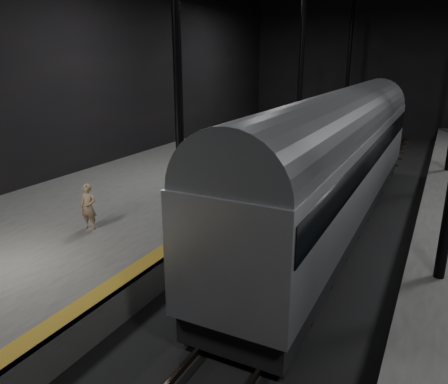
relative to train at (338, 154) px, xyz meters
The scene contains 6 objects.
ground 2.94m from the train, 89.99° to the right, with size 44.00×44.00×0.00m, color black.
platform_left 7.90m from the train, behind, with size 9.00×43.80×1.00m, color #4D4C4A.
tactile_strip 3.82m from the train, 164.81° to the right, with size 0.50×43.80×0.01m, color olive.
track 2.87m from the train, 89.99° to the right, with size 2.40×43.00×0.24m.
train is the anchor object (origin of this frame).
woman 9.07m from the train, 134.30° to the right, with size 0.55×0.36×1.50m, color #917959.
Camera 1 is at (3.44, -15.22, 6.34)m, focal length 35.00 mm.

